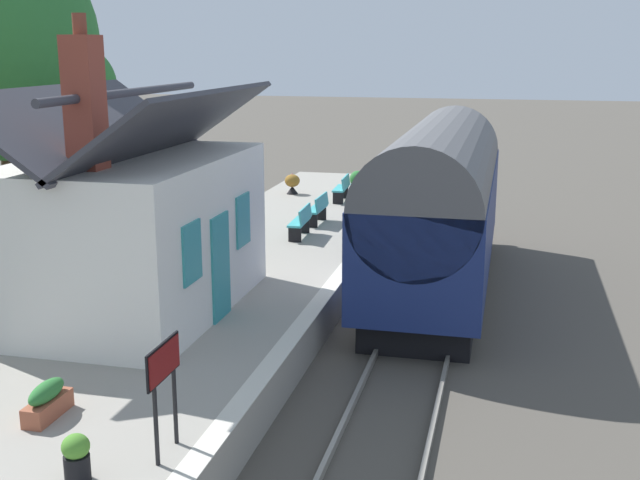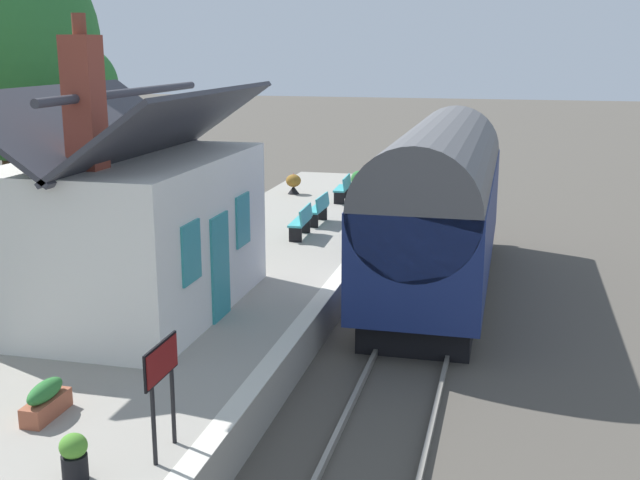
% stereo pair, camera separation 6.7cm
% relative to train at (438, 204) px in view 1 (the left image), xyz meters
% --- Properties ---
extents(ground_plane, '(160.00, 160.00, 0.00)m').
position_rel_train_xyz_m(ground_plane, '(-2.90, 0.90, -2.22)').
color(ground_plane, '#4C473F').
extents(platform, '(32.00, 5.22, 0.81)m').
position_rel_train_xyz_m(platform, '(-2.90, 4.51, -1.81)').
color(platform, gray).
rests_on(platform, ground).
extents(platform_edge_coping, '(32.00, 0.36, 0.02)m').
position_rel_train_xyz_m(platform_edge_coping, '(-2.90, 2.08, -1.40)').
color(platform_edge_coping, beige).
rests_on(platform_edge_coping, platform).
extents(rail_near, '(52.00, 0.08, 0.14)m').
position_rel_train_xyz_m(rail_near, '(-2.90, -0.72, -2.15)').
color(rail_near, gray).
rests_on(rail_near, ground).
extents(rail_far, '(52.00, 0.08, 0.14)m').
position_rel_train_xyz_m(rail_far, '(-2.90, 0.72, -2.15)').
color(rail_far, gray).
rests_on(rail_far, ground).
extents(train, '(10.71, 2.73, 4.32)m').
position_rel_train_xyz_m(train, '(0.00, 0.00, 0.00)').
color(train, black).
rests_on(train, ground).
extents(station_building, '(6.29, 3.89, 5.84)m').
position_rel_train_xyz_m(station_building, '(-5.49, 5.56, 0.30)').
color(station_building, white).
rests_on(station_building, platform).
extents(bench_by_lamp, '(1.40, 0.45, 0.88)m').
position_rel_train_xyz_m(bench_by_lamp, '(3.28, 3.91, -0.93)').
color(bench_by_lamp, teal).
rests_on(bench_by_lamp, platform).
extents(bench_mid_platform, '(1.42, 0.49, 0.88)m').
position_rel_train_xyz_m(bench_mid_platform, '(1.42, 3.94, -0.93)').
color(bench_mid_platform, teal).
rests_on(bench_mid_platform, platform).
extents(bench_near_building, '(1.42, 0.50, 0.88)m').
position_rel_train_xyz_m(bench_near_building, '(7.00, 3.94, -0.93)').
color(bench_near_building, teal).
rests_on(bench_near_building, platform).
extents(planter_by_door, '(0.35, 0.35, 0.63)m').
position_rel_train_xyz_m(planter_by_door, '(-11.80, 3.33, -1.08)').
color(planter_by_door, black).
rests_on(planter_by_door, platform).
extents(planter_bench_left, '(0.55, 0.55, 0.79)m').
position_rel_train_xyz_m(planter_bench_left, '(7.93, 6.01, -1.02)').
color(planter_bench_left, black).
rests_on(planter_bench_left, platform).
extents(planter_under_sign, '(0.86, 0.32, 0.56)m').
position_rel_train_xyz_m(planter_under_sign, '(7.66, 3.33, -1.14)').
color(planter_under_sign, black).
rests_on(planter_under_sign, platform).
extents(planter_bench_right, '(0.91, 0.32, 0.55)m').
position_rel_train_xyz_m(planter_bench_right, '(-10.32, 4.67, -1.15)').
color(planter_bench_right, '#9E5138').
rests_on(planter_bench_right, platform).
extents(planter_edge_far, '(0.56, 0.56, 0.88)m').
position_rel_train_xyz_m(planter_edge_far, '(8.35, 3.67, -0.96)').
color(planter_edge_far, teal).
rests_on(planter_edge_far, platform).
extents(station_sign_board, '(0.96, 0.06, 1.57)m').
position_rel_train_xyz_m(station_sign_board, '(-10.90, 2.53, -0.22)').
color(station_sign_board, black).
rests_on(station_sign_board, platform).
extents(tree_far_right, '(3.04, 2.94, 6.15)m').
position_rel_train_xyz_m(tree_far_right, '(10.05, 15.58, 2.22)').
color(tree_far_right, '#4C3828').
rests_on(tree_far_right, ground).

